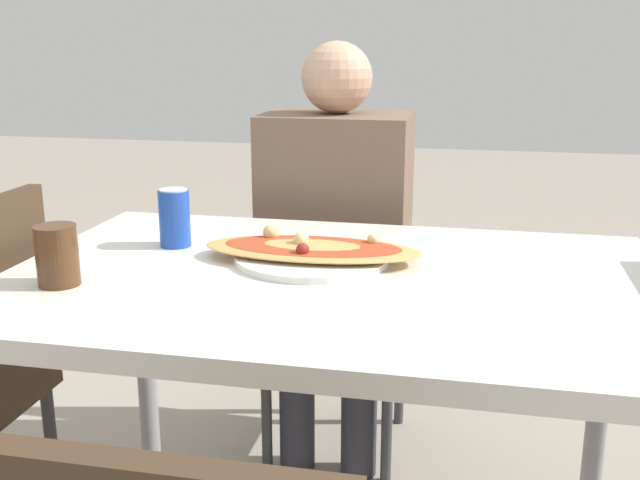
{
  "coord_description": "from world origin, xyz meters",
  "views": [
    {
      "loc": [
        0.26,
        -1.33,
        1.2
      ],
      "look_at": [
        -0.03,
        0.03,
        0.82
      ],
      "focal_mm": 42.0,
      "sensor_mm": 36.0,
      "label": 1
    }
  ],
  "objects_px": {
    "person_seated": "(335,226)",
    "drink_glass": "(57,255)",
    "dining_table": "(332,312)",
    "chair_far_seated": "(342,283)",
    "pizza_main": "(312,251)",
    "soda_can": "(175,218)"
  },
  "relations": [
    {
      "from": "pizza_main",
      "to": "drink_glass",
      "type": "bearing_deg",
      "value": -149.53
    },
    {
      "from": "soda_can",
      "to": "pizza_main",
      "type": "bearing_deg",
      "value": -8.2
    },
    {
      "from": "dining_table",
      "to": "pizza_main",
      "type": "relative_size",
      "value": 2.8
    },
    {
      "from": "chair_far_seated",
      "to": "soda_can",
      "type": "bearing_deg",
      "value": 67.32
    },
    {
      "from": "person_seated",
      "to": "drink_glass",
      "type": "distance_m",
      "value": 0.88
    },
    {
      "from": "dining_table",
      "to": "person_seated",
      "type": "distance_m",
      "value": 0.64
    },
    {
      "from": "dining_table",
      "to": "chair_far_seated",
      "type": "height_order",
      "value": "chair_far_seated"
    },
    {
      "from": "drink_glass",
      "to": "dining_table",
      "type": "bearing_deg",
      "value": 18.63
    },
    {
      "from": "chair_far_seated",
      "to": "drink_glass",
      "type": "relative_size",
      "value": 7.94
    },
    {
      "from": "person_seated",
      "to": "soda_can",
      "type": "relative_size",
      "value": 9.5
    },
    {
      "from": "chair_far_seated",
      "to": "soda_can",
      "type": "distance_m",
      "value": 0.74
    },
    {
      "from": "dining_table",
      "to": "drink_glass",
      "type": "xyz_separation_m",
      "value": [
        -0.47,
        -0.16,
        0.13
      ]
    },
    {
      "from": "chair_far_seated",
      "to": "pizza_main",
      "type": "height_order",
      "value": "chair_far_seated"
    },
    {
      "from": "person_seated",
      "to": "pizza_main",
      "type": "bearing_deg",
      "value": 95.78
    },
    {
      "from": "dining_table",
      "to": "drink_glass",
      "type": "bearing_deg",
      "value": -161.37
    },
    {
      "from": "pizza_main",
      "to": "soda_can",
      "type": "distance_m",
      "value": 0.32
    },
    {
      "from": "chair_far_seated",
      "to": "person_seated",
      "type": "distance_m",
      "value": 0.24
    },
    {
      "from": "person_seated",
      "to": "drink_glass",
      "type": "xyz_separation_m",
      "value": [
        -0.36,
        -0.79,
        0.12
      ]
    },
    {
      "from": "chair_far_seated",
      "to": "soda_can",
      "type": "xyz_separation_m",
      "value": [
        -0.26,
        -0.61,
        0.33
      ]
    },
    {
      "from": "drink_glass",
      "to": "soda_can",
      "type": "bearing_deg",
      "value": 70.04
    },
    {
      "from": "pizza_main",
      "to": "drink_glass",
      "type": "distance_m",
      "value": 0.49
    },
    {
      "from": "person_seated",
      "to": "soda_can",
      "type": "bearing_deg",
      "value": 62.79
    }
  ]
}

